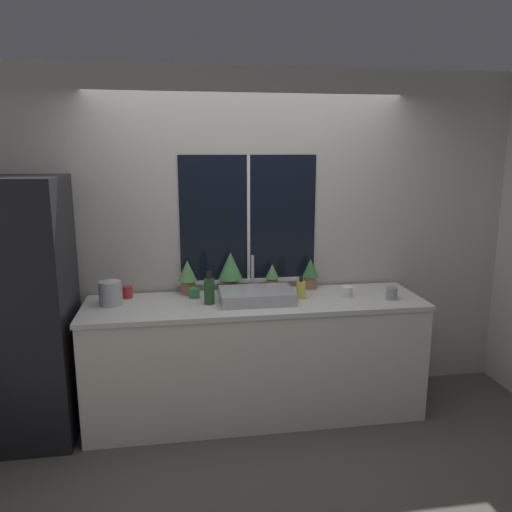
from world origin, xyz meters
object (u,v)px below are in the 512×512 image
object	(u,v)px
mug_red	(128,292)
mug_green	(194,293)
refrigerator	(23,312)
kettle	(110,292)
potted_plant_far_left	(188,275)
mug_grey	(392,293)
bottle_tall	(209,290)
potted_plant_center_right	(272,276)
soap_bottle	(301,289)
mug_white	(347,292)
potted_plant_far_right	(310,272)
potted_plant_center_left	(231,269)
sink	(257,295)

from	to	relation	value
mug_red	mug_green	world-z (taller)	mug_red
refrigerator	kettle	bearing A→B (deg)	10.21
potted_plant_far_left	mug_grey	size ratio (longest dim) A/B	2.94
bottle_tall	mug_red	distance (m)	0.67
potted_plant_center_right	mug_red	xyz separation A→B (m)	(-1.15, -0.04, -0.07)
refrigerator	soap_bottle	bearing A→B (deg)	1.18
mug_white	mug_red	distance (m)	1.71
mug_white	kettle	bearing A→B (deg)	177.91
refrigerator	kettle	world-z (taller)	refrigerator
potted_plant_far_left	soap_bottle	world-z (taller)	potted_plant_far_left
potted_plant_far_right	kettle	size ratio (longest dim) A/B	1.27
refrigerator	mug_white	size ratio (longest dim) A/B	20.18
refrigerator	bottle_tall	xyz separation A→B (m)	(1.32, 0.02, 0.09)
mug_white	potted_plant_center_left	bearing A→B (deg)	163.34
soap_bottle	refrigerator	bearing A→B (deg)	-178.82
bottle_tall	mug_green	size ratio (longest dim) A/B	2.90
mug_green	mug_red	bearing A→B (deg)	171.55
potted_plant_center_right	mug_red	world-z (taller)	potted_plant_center_right
mug_green	potted_plant_center_right	bearing A→B (deg)	10.11
potted_plant_far_right	mug_red	xyz separation A→B (m)	(-1.47, -0.04, -0.10)
mug_red	kettle	bearing A→B (deg)	-123.82
potted_plant_far_left	bottle_tall	distance (m)	0.33
mug_white	mug_red	world-z (taller)	mug_red
sink	mug_green	distance (m)	0.50
mug_white	mug_grey	distance (m)	0.34
sink	mug_grey	world-z (taller)	sink
potted_plant_center_right	kettle	size ratio (longest dim) A/B	1.11
potted_plant_far_left	bottle_tall	bearing A→B (deg)	-62.19
soap_bottle	mug_red	world-z (taller)	soap_bottle
soap_bottle	mug_white	size ratio (longest dim) A/B	1.90
mug_red	potted_plant_far_right	bearing A→B (deg)	1.47
potted_plant_far_left	sink	bearing A→B (deg)	-28.68
soap_bottle	mug_white	xyz separation A→B (m)	(0.37, -0.00, -0.03)
mug_red	kettle	world-z (taller)	kettle
mug_red	mug_grey	world-z (taller)	same
mug_grey	potted_plant_far_right	bearing A→B (deg)	144.24
sink	bottle_tall	xyz separation A→B (m)	(-0.36, -0.01, 0.06)
soap_bottle	bottle_tall	bearing A→B (deg)	-177.94
potted_plant_center_left	soap_bottle	size ratio (longest dim) A/B	1.85
mug_grey	kettle	world-z (taller)	kettle
refrigerator	potted_plant_far_right	world-z (taller)	refrigerator
mug_green	sink	bearing A→B (deg)	-19.68
bottle_tall	soap_bottle	bearing A→B (deg)	2.06
refrigerator	sink	world-z (taller)	refrigerator
potted_plant_center_left	soap_bottle	xyz separation A→B (m)	(0.52, -0.26, -0.12)
potted_plant_far_right	potted_plant_far_left	bearing A→B (deg)	-180.00
refrigerator	mug_red	size ratio (longest dim) A/B	20.35
potted_plant_center_right	potted_plant_center_left	bearing A→B (deg)	-180.00
potted_plant_center_left	kettle	world-z (taller)	potted_plant_center_left
potted_plant_far_left	potted_plant_center_left	size ratio (longest dim) A/B	0.83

